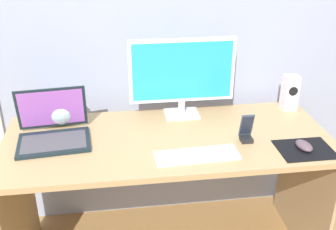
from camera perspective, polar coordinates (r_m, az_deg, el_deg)
The scene contains 10 objects.
wall_back at distance 2.16m, azimuth -1.60°, elevation 14.53°, with size 6.00×0.04×2.50m, color #939CB5.
desk at distance 2.01m, azimuth -0.03°, elevation -6.74°, with size 1.58×0.66×0.73m.
monitor at distance 2.07m, azimuth 2.03°, elevation 5.76°, with size 0.55×0.14×0.42m.
speaker_right at distance 2.29m, azimuth 16.93°, elevation 3.09°, with size 0.08×0.08×0.19m.
laptop at distance 1.97m, azimuth -16.00°, elevation -2.15°, with size 0.35×0.30×0.23m.
fishbowl at distance 2.11m, azimuth -15.00°, elevation 1.04°, with size 0.18×0.18×0.18m, color silver.
keyboard_external at distance 1.79m, azimuth 4.12°, elevation -5.74°, with size 0.38×0.12×0.01m, color white.
mousepad at distance 1.94m, azimuth 18.88°, elevation -4.64°, with size 0.25×0.20×0.00m, color black.
mouse at distance 1.93m, azimuth 18.77°, elevation -4.16°, with size 0.06×0.10×0.04m, color #57434C.
phone_in_dock at distance 1.93m, azimuth 11.08°, elevation -2.31°, with size 0.06×0.06×0.14m.
Camera 1 is at (-0.23, -1.68, 1.67)m, focal length 42.88 mm.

